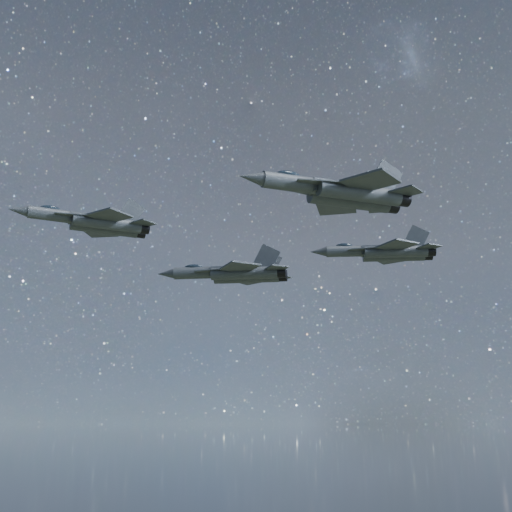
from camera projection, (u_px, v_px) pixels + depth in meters
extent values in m
cylinder|color=#2B3136|center=(60.00, 216.00, 64.12)|extent=(6.62, 2.56, 1.37)
cone|color=#2B3136|center=(18.00, 210.00, 62.45)|extent=(2.29, 1.60, 1.23)
ellipsoid|color=black|center=(50.00, 209.00, 63.88)|extent=(2.22, 1.29, 0.67)
cube|color=#2B3136|center=(103.00, 222.00, 65.91)|extent=(7.30, 2.64, 1.14)
cylinder|color=#2B3136|center=(107.00, 223.00, 65.18)|extent=(7.48, 2.73, 1.37)
cylinder|color=#2B3136|center=(104.00, 228.00, 66.71)|extent=(7.48, 2.73, 1.37)
cylinder|color=black|center=(144.00, 228.00, 66.78)|extent=(1.35, 1.45, 1.26)
cylinder|color=black|center=(140.00, 233.00, 68.31)|extent=(1.35, 1.45, 1.26)
cube|color=#2B3136|center=(77.00, 215.00, 63.68)|extent=(4.55, 0.97, 0.11)
cube|color=#2B3136|center=(73.00, 222.00, 65.75)|extent=(4.58, 2.59, 0.11)
cube|color=#2B3136|center=(110.00, 216.00, 63.31)|extent=(5.00, 5.02, 0.18)
cube|color=#2B3136|center=(99.00, 232.00, 68.53)|extent=(4.46, 4.71, 0.18)
cube|color=#2B3136|center=(143.00, 223.00, 65.69)|extent=(2.95, 2.97, 0.13)
cube|color=#2B3136|center=(135.00, 234.00, 69.22)|extent=(2.62, 2.73, 0.13)
cube|color=#2B3136|center=(132.00, 212.00, 66.44)|extent=(3.05, 0.54, 3.12)
cube|color=#2B3136|center=(127.00, 218.00, 68.36)|extent=(2.97, 0.95, 3.12)
cylinder|color=#2B3136|center=(202.00, 273.00, 85.53)|extent=(8.30, 4.52, 1.73)
cone|color=#2B3136|center=(166.00, 274.00, 86.17)|extent=(3.04, 2.40, 1.56)
ellipsoid|color=black|center=(194.00, 267.00, 85.92)|extent=(2.89, 2.03, 0.86)
cube|color=#2B3136|center=(242.00, 272.00, 84.83)|extent=(9.11, 4.78, 1.44)
cylinder|color=#2B3136|center=(244.00, 273.00, 83.58)|extent=(9.34, 4.92, 1.73)
cylinder|color=#2B3136|center=(247.00, 277.00, 85.70)|extent=(9.34, 4.92, 1.73)
cylinder|color=black|center=(281.00, 272.00, 82.96)|extent=(1.92, 2.01, 1.60)
cylinder|color=black|center=(282.00, 276.00, 85.08)|extent=(1.92, 2.01, 1.60)
cube|color=#2B3136|center=(214.00, 271.00, 83.83)|extent=(5.56, 4.07, 0.13)
cube|color=#2B3136|center=(218.00, 276.00, 86.69)|extent=(5.90, 2.18, 0.13)
cube|color=#2B3136|center=(240.00, 267.00, 81.12)|extent=(5.08, 5.51, 0.22)
cube|color=#2B3136|center=(248.00, 280.00, 88.33)|extent=(6.36, 6.25, 0.22)
cube|color=#2B3136|center=(277.00, 268.00, 81.70)|extent=(2.97, 3.15, 0.17)
cube|color=#2B3136|center=(280.00, 277.00, 86.58)|extent=(3.77, 3.74, 0.17)
cube|color=#2B3136|center=(267.00, 257.00, 83.50)|extent=(3.56, 1.82, 3.95)
cube|color=#2B3136|center=(269.00, 263.00, 86.15)|extent=(3.77, 1.24, 3.95)
cylinder|color=#2B3136|center=(300.00, 184.00, 55.95)|extent=(7.61, 2.34, 1.58)
cone|color=#2B3136|center=(251.00, 177.00, 54.39)|extent=(2.56, 1.66, 1.42)
ellipsoid|color=black|center=(288.00, 175.00, 55.76)|extent=(2.50, 1.30, 0.78)
cube|color=#2B3136|center=(350.00, 192.00, 57.62)|extent=(8.41, 2.36, 1.31)
cylinder|color=#2B3136|center=(360.00, 193.00, 56.70)|extent=(8.61, 2.44, 1.58)
cylinder|color=#2B3136|center=(349.00, 200.00, 58.54)|extent=(8.61, 2.44, 1.58)
cylinder|color=black|center=(402.00, 199.00, 58.19)|extent=(1.46, 1.58, 1.46)
cylinder|color=black|center=(391.00, 206.00, 60.03)|extent=(1.46, 1.58, 1.46)
cube|color=#2B3136|center=(324.00, 183.00, 55.26)|extent=(5.34, 1.58, 0.12)
cube|color=#2B3136|center=(312.00, 193.00, 57.74)|extent=(5.36, 2.59, 0.12)
cube|color=#2B3136|center=(370.00, 181.00, 54.49)|extent=(5.70, 5.79, 0.20)
cube|color=#2B3136|center=(336.00, 206.00, 60.73)|extent=(5.37, 5.60, 0.20)
cube|color=#2B3136|center=(406.00, 192.00, 56.93)|extent=(3.37, 3.41, 0.15)
cube|color=#2B3136|center=(380.00, 208.00, 61.15)|extent=(3.16, 3.26, 0.15)
cube|color=#2B3136|center=(387.00, 177.00, 57.94)|extent=(3.53, 0.54, 3.60)
cube|color=#2B3136|center=(373.00, 187.00, 60.23)|extent=(3.48, 0.80, 3.60)
cylinder|color=#2B3136|center=(353.00, 251.00, 76.58)|extent=(6.99, 3.46, 1.45)
cone|color=#2B3136|center=(318.00, 252.00, 76.89)|extent=(2.52, 1.91, 1.30)
ellipsoid|color=black|center=(344.00, 246.00, 76.85)|extent=(2.40, 1.60, 0.71)
cube|color=#2B3136|center=(391.00, 251.00, 76.23)|extent=(7.68, 3.64, 1.21)
cylinder|color=#2B3136|center=(396.00, 252.00, 75.20)|extent=(7.87, 3.75, 1.45)
cylinder|color=#2B3136|center=(394.00, 256.00, 76.98)|extent=(7.87, 3.75, 1.45)
cylinder|color=black|center=(430.00, 251.00, 74.90)|extent=(1.56, 1.64, 1.34)
cylinder|color=black|center=(427.00, 255.00, 76.69)|extent=(1.56, 1.64, 1.34)
cube|color=#2B3136|center=(368.00, 249.00, 75.23)|extent=(4.73, 3.21, 0.11)
cube|color=#2B3136|center=(366.00, 254.00, 77.64)|extent=(4.91, 1.57, 0.11)
cube|color=#2B3136|center=(397.00, 245.00, 73.13)|extent=(4.41, 4.74, 0.19)
cube|color=#2B3136|center=(390.00, 259.00, 79.19)|extent=(5.33, 5.27, 0.19)
cube|color=#2B3136|center=(429.00, 247.00, 73.82)|extent=(2.58, 2.72, 0.14)
cube|color=#2B3136|center=(422.00, 256.00, 77.92)|extent=(3.15, 3.14, 0.14)
cube|color=#2B3136|center=(417.00, 237.00, 75.27)|extent=(3.04, 1.37, 3.30)
cube|color=#2B3136|center=(413.00, 243.00, 77.50)|extent=(3.19, 0.87, 3.30)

